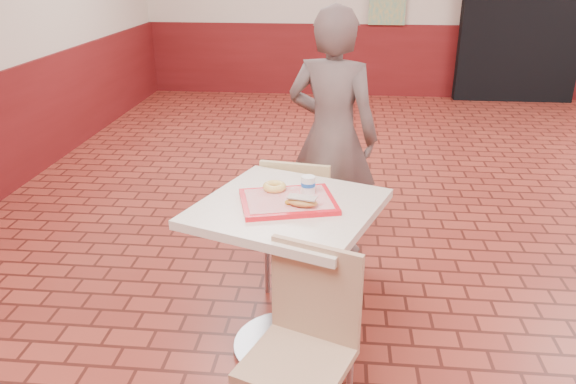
# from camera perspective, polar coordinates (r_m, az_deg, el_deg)

# --- Properties ---
(room_shell) EXTENTS (8.01, 10.01, 3.01)m
(room_shell) POSITION_cam_1_polar(r_m,az_deg,el_deg) (3.44, 26.26, 14.33)
(room_shell) COLOR maroon
(room_shell) RESTS_ON ground
(wainscot_band) EXTENTS (8.00, 10.00, 1.00)m
(wainscot_band) POSITION_cam_1_polar(r_m,az_deg,el_deg) (3.69, 23.59, -1.08)
(wainscot_band) COLOR #571011
(wainscot_band) RESTS_ON ground
(corridor_doorway) EXTENTS (1.60, 0.22, 2.20)m
(corridor_doorway) POSITION_cam_1_polar(r_m,az_deg,el_deg) (8.47, 22.72, 15.90)
(corridor_doorway) COLOR black
(corridor_doorway) RESTS_ON ground
(main_table) EXTENTS (0.78, 0.78, 0.82)m
(main_table) POSITION_cam_1_polar(r_m,az_deg,el_deg) (2.71, 0.00, -6.38)
(main_table) COLOR beige
(main_table) RESTS_ON ground
(chair_main_front) EXTENTS (0.50, 0.50, 0.84)m
(chair_main_front) POSITION_cam_1_polar(r_m,az_deg,el_deg) (2.31, 1.66, -14.66)
(chair_main_front) COLOR tan
(chair_main_front) RESTS_ON ground
(chair_main_back) EXTENTS (0.44, 0.44, 0.84)m
(chair_main_back) POSITION_cam_1_polar(r_m,az_deg,el_deg) (3.27, 1.08, -2.63)
(chair_main_back) COLOR #D1B77D
(chair_main_back) RESTS_ON ground
(customer) EXTENTS (0.68, 0.54, 1.63)m
(customer) POSITION_cam_1_polar(r_m,az_deg,el_deg) (3.61, 4.51, 5.65)
(customer) COLOR brown
(customer) RESTS_ON ground
(serving_tray) EXTENTS (0.43, 0.33, 0.03)m
(serving_tray) POSITION_cam_1_polar(r_m,az_deg,el_deg) (2.59, 0.00, -0.96)
(serving_tray) COLOR red
(serving_tray) RESTS_ON main_table
(ring_donut) EXTENTS (0.12, 0.12, 0.04)m
(ring_donut) POSITION_cam_1_polar(r_m,az_deg,el_deg) (2.67, -1.39, 0.56)
(ring_donut) COLOR #F2C258
(ring_donut) RESTS_ON serving_tray
(long_john_donut) EXTENTS (0.16, 0.10, 0.05)m
(long_john_donut) POSITION_cam_1_polar(r_m,az_deg,el_deg) (2.50, 1.36, -0.99)
(long_john_donut) COLOR #C6813A
(long_john_donut) RESTS_ON serving_tray
(paper_cup) EXTENTS (0.07, 0.07, 0.08)m
(paper_cup) POSITION_cam_1_polar(r_m,az_deg,el_deg) (2.63, 2.06, 0.75)
(paper_cup) COLOR white
(paper_cup) RESTS_ON serving_tray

